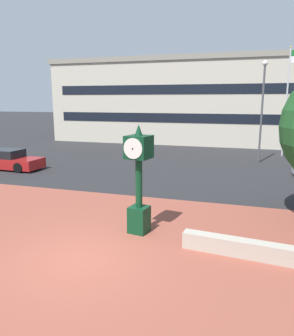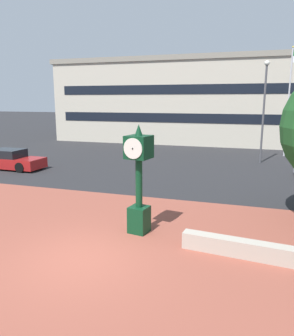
{
  "view_description": "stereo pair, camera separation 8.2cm",
  "coord_description": "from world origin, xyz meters",
  "px_view_note": "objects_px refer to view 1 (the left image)",
  "views": [
    {
      "loc": [
        4.32,
        -7.71,
        4.44
      ],
      "look_at": [
        1.22,
        2.29,
        2.27
      ],
      "focal_mm": 35.16,
      "sensor_mm": 36.0,
      "label": 1
    },
    {
      "loc": [
        4.4,
        -7.69,
        4.44
      ],
      "look_at": [
        1.22,
        2.29,
        2.27
      ],
      "focal_mm": 35.16,
      "sensor_mm": 36.0,
      "label": 2
    }
  ],
  "objects_px": {
    "civic_building": "(182,101)",
    "street_clock": "(139,178)",
    "flagpole_primary": "(290,92)",
    "street_lamp_post": "(262,102)",
    "car_street_mid": "(9,160)"
  },
  "relations": [
    {
      "from": "civic_building",
      "to": "street_clock",
      "type": "bearing_deg",
      "value": -81.45
    },
    {
      "from": "flagpole_primary",
      "to": "civic_building",
      "type": "bearing_deg",
      "value": 135.27
    },
    {
      "from": "street_lamp_post",
      "to": "car_street_mid",
      "type": "bearing_deg",
      "value": -155.3
    },
    {
      "from": "street_clock",
      "to": "civic_building",
      "type": "xyz_separation_m",
      "value": [
        -4.32,
        28.76,
        2.43
      ]
    },
    {
      "from": "flagpole_primary",
      "to": "street_lamp_post",
      "type": "relative_size",
      "value": 1.19
    },
    {
      "from": "street_clock",
      "to": "civic_building",
      "type": "relative_size",
      "value": 0.14
    },
    {
      "from": "car_street_mid",
      "to": "flagpole_primary",
      "type": "relative_size",
      "value": 0.52
    },
    {
      "from": "car_street_mid",
      "to": "street_lamp_post",
      "type": "distance_m",
      "value": 17.66
    },
    {
      "from": "civic_building",
      "to": "street_lamp_post",
      "type": "relative_size",
      "value": 3.71
    },
    {
      "from": "street_clock",
      "to": "car_street_mid",
      "type": "bearing_deg",
      "value": 156.58
    },
    {
      "from": "street_clock",
      "to": "flagpole_primary",
      "type": "xyz_separation_m",
      "value": [
        6.26,
        18.28,
        3.13
      ]
    },
    {
      "from": "street_clock",
      "to": "civic_building",
      "type": "bearing_deg",
      "value": 108.12
    },
    {
      "from": "street_clock",
      "to": "civic_building",
      "type": "height_order",
      "value": "civic_building"
    },
    {
      "from": "flagpole_primary",
      "to": "civic_building",
      "type": "relative_size",
      "value": 0.32
    },
    {
      "from": "street_clock",
      "to": "street_lamp_post",
      "type": "bearing_deg",
      "value": 83.71
    }
  ]
}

